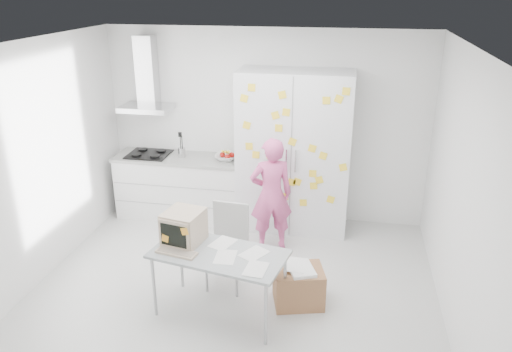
% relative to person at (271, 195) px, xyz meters
% --- Properties ---
extents(floor, '(4.50, 4.00, 0.02)m').
position_rel_person_xyz_m(floor, '(-0.25, -1.01, -0.76)').
color(floor, silver).
rests_on(floor, ground).
extents(walls, '(4.52, 4.01, 2.70)m').
position_rel_person_xyz_m(walls, '(-0.25, -0.29, 0.60)').
color(walls, white).
rests_on(walls, ground).
extents(ceiling, '(4.50, 4.00, 0.02)m').
position_rel_person_xyz_m(ceiling, '(-0.25, -1.01, 1.95)').
color(ceiling, white).
rests_on(ceiling, walls).
extents(counter_run, '(1.84, 0.63, 1.28)m').
position_rel_person_xyz_m(counter_run, '(-1.45, 0.69, -0.28)').
color(counter_run, white).
rests_on(counter_run, ground).
extents(range_hood, '(0.70, 0.48, 1.01)m').
position_rel_person_xyz_m(range_hood, '(-1.90, 0.83, 1.21)').
color(range_hood, silver).
rests_on(range_hood, walls).
extents(tall_cabinet, '(1.50, 0.68, 2.20)m').
position_rel_person_xyz_m(tall_cabinet, '(0.20, 0.67, 0.35)').
color(tall_cabinet, silver).
rests_on(tall_cabinet, ground).
extents(person, '(0.63, 0.52, 1.49)m').
position_rel_person_xyz_m(person, '(0.00, 0.00, 0.00)').
color(person, '#D45290').
rests_on(person, ground).
extents(desk, '(1.45, 0.92, 1.07)m').
position_rel_person_xyz_m(desk, '(-0.55, -1.39, 0.06)').
color(desk, '#93999C').
rests_on(desk, ground).
extents(chair, '(0.46, 0.46, 0.96)m').
position_rel_person_xyz_m(chair, '(-0.34, -0.89, -0.20)').
color(chair, '#A4A5A2').
rests_on(chair, ground).
extents(cardboard_box, '(0.61, 0.53, 0.45)m').
position_rel_person_xyz_m(cardboard_box, '(0.49, -1.15, -0.53)').
color(cardboard_box, '#956540').
rests_on(cardboard_box, ground).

